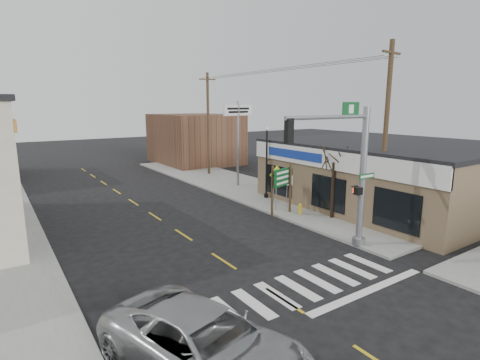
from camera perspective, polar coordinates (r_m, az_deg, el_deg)
ground at (r=13.64m, az=6.68°, el=-17.72°), size 140.00×140.00×0.00m
sidewalk_right at (r=28.47m, az=3.51°, el=-2.00°), size 6.00×38.00×0.13m
center_line at (r=19.85m, az=-8.63°, el=-8.25°), size 0.12×56.00×0.01m
crosswalk at (r=13.91m, az=5.57°, el=-17.07°), size 11.00×2.20×0.01m
thrift_store at (r=27.31m, az=21.96°, el=0.77°), size 12.00×14.00×4.00m
bldg_distant_right at (r=43.92m, az=-6.90°, el=6.25°), size 8.00×10.00×5.60m
suv at (r=10.10m, az=-5.35°, el=-23.66°), size 4.39×6.48×1.65m
traffic_signal_pole at (r=17.32m, az=16.71°, el=2.40°), size 5.22×0.39×6.62m
guide_sign at (r=22.50m, az=6.41°, el=-0.40°), size 1.72×0.14×3.02m
fire_hydrant at (r=22.98m, az=9.13°, el=-4.27°), size 0.21×0.21×0.66m
ped_crossing_sign at (r=23.35m, az=5.59°, el=0.02°), size 1.10×0.08×2.82m
lamp_post at (r=26.37m, az=4.19°, el=3.49°), size 0.65×0.51×4.99m
dance_center_sign at (r=30.20m, az=-0.33°, el=8.77°), size 3.22×0.20×6.83m
bare_tree at (r=22.00m, az=14.23°, el=4.16°), size 2.46×2.46×4.92m
shrub_front at (r=22.90m, az=19.93°, el=-4.50°), size 1.35×1.35×1.01m
shrub_back at (r=24.35m, az=13.64°, el=-3.33°), size 1.22×1.22×0.91m
utility_pole_near at (r=21.23m, az=21.27°, el=6.53°), size 1.69×0.25×9.73m
utility_pole_far at (r=35.79m, az=-4.88°, el=8.66°), size 1.64×0.25×9.45m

